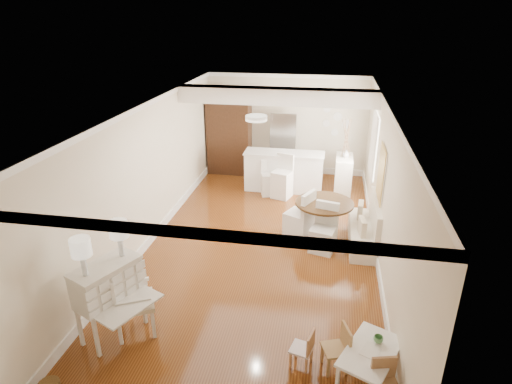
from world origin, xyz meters
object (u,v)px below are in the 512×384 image
(dining_table, at_px, (323,220))
(bar_stool_right, at_px, (282,177))
(sideboard, at_px, (343,174))
(kids_chair_a, at_px, (335,349))
(fridge, at_px, (296,146))
(breakfast_counter, at_px, (284,171))
(slip_chair_near, at_px, (324,228))
(bar_stool_left, at_px, (269,178))
(pantry_cabinet, at_px, (229,134))
(kids_table, at_px, (369,365))
(slip_chair_far, at_px, (299,213))
(kids_chair_b, at_px, (302,348))
(gustavian_armchair, at_px, (134,301))
(secretary_bureau, at_px, (110,300))

(dining_table, bearing_deg, bar_stool_right, 119.38)
(bar_stool_right, relative_size, sideboard, 1.16)
(kids_chair_a, height_order, fridge, fridge)
(breakfast_counter, bearing_deg, slip_chair_near, -69.37)
(dining_table, bearing_deg, bar_stool_left, 125.33)
(bar_stool_right, xyz_separation_m, pantry_cabinet, (-1.71, 1.58, 0.60))
(kids_chair_a, distance_m, slip_chair_near, 3.06)
(sideboard, bearing_deg, kids_table, -86.70)
(bar_stool_left, bearing_deg, slip_chair_near, -76.96)
(slip_chair_far, relative_size, breakfast_counter, 0.50)
(kids_chair_b, height_order, breakfast_counter, breakfast_counter)
(dining_table, relative_size, slip_chair_far, 1.16)
(kids_chair_a, relative_size, bar_stool_right, 0.60)
(kids_table, bearing_deg, pantry_cabinet, 115.88)
(kids_table, distance_m, sideboard, 6.37)
(kids_chair_a, bearing_deg, bar_stool_left, 177.12)
(breakfast_counter, relative_size, bar_stool_right, 1.86)
(kids_chair_b, distance_m, bar_stool_left, 5.78)
(slip_chair_near, relative_size, breakfast_counter, 0.47)
(bar_stool_right, bearing_deg, gustavian_armchair, -88.25)
(bar_stool_right, relative_size, pantry_cabinet, 0.48)
(gustavian_armchair, height_order, bar_stool_right, bar_stool_right)
(kids_chair_b, bearing_deg, kids_table, 98.64)
(kids_table, height_order, bar_stool_right, bar_stool_right)
(kids_table, distance_m, kids_chair_a, 0.46)
(breakfast_counter, relative_size, sideboard, 2.15)
(dining_table, bearing_deg, gustavian_armchair, -128.12)
(kids_chair_a, height_order, pantry_cabinet, pantry_cabinet)
(pantry_cabinet, xyz_separation_m, sideboard, (3.24, -0.85, -0.69))
(gustavian_armchair, distance_m, kids_chair_a, 2.90)
(kids_chair_b, relative_size, slip_chair_far, 0.56)
(secretary_bureau, distance_m, pantry_cabinet, 7.01)
(fridge, bearing_deg, pantry_cabinet, 179.10)
(gustavian_armchair, bearing_deg, bar_stool_right, -42.67)
(dining_table, distance_m, fridge, 3.64)
(slip_chair_near, xyz_separation_m, pantry_cabinet, (-2.82, 4.05, 0.67))
(gustavian_armchair, height_order, kids_chair_b, gustavian_armchair)
(pantry_cabinet, relative_size, sideboard, 2.41)
(kids_table, xyz_separation_m, bar_stool_right, (-1.79, 5.63, 0.31))
(bar_stool_left, distance_m, fridge, 1.62)
(gustavian_armchair, relative_size, bar_stool_left, 1.15)
(gustavian_armchair, xyz_separation_m, kids_chair_a, (2.88, -0.24, -0.19))
(gustavian_armchair, xyz_separation_m, kids_chair_b, (2.45, -0.27, -0.23))
(slip_chair_near, bearing_deg, kids_table, -63.59)
(bar_stool_left, relative_size, fridge, 0.50)
(kids_table, bearing_deg, slip_chair_far, 107.96)
(kids_chair_b, relative_size, fridge, 0.32)
(dining_table, distance_m, pantry_cabinet, 4.57)
(kids_chair_a, xyz_separation_m, kids_chair_b, (-0.43, -0.02, -0.04))
(bar_stool_left, xyz_separation_m, fridge, (0.54, 1.46, 0.45))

